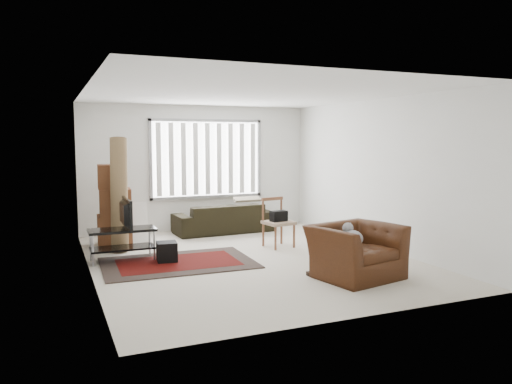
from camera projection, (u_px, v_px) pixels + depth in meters
The scene contains 11 objects.
room at pixel (240, 152), 8.54m from camera, with size 6.00×6.02×2.71m.
persian_rug at pixel (178, 263), 7.95m from camera, with size 2.41×1.64×0.02m.
tv_stand at pixel (122, 238), 8.09m from camera, with size 1.06×0.48×0.53m.
tv at pixel (122, 214), 8.05m from camera, with size 0.86×0.11×0.49m, color black.
subwoofer at pixel (167, 252), 8.01m from camera, with size 0.31×0.31×0.31m, color black.
moving_boxes at pixel (114, 208), 9.31m from camera, with size 0.65×0.60×1.51m.
white_flatpack at pixel (132, 223), 9.46m from camera, with size 0.61×0.09×0.77m, color silver.
rolled_rug at pixel (119, 194), 8.82m from camera, with size 0.30×0.30×2.00m, color brown.
sofa at pixel (223, 214), 10.60m from camera, with size 2.09×0.90×0.80m, color black.
side_chair at pixel (278, 220), 9.15m from camera, with size 0.55×0.55×0.90m.
armchair at pixel (356, 247), 7.11m from camera, with size 1.35×1.23×0.86m.
Camera 1 is at (-3.04, -7.49, 1.97)m, focal length 35.00 mm.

